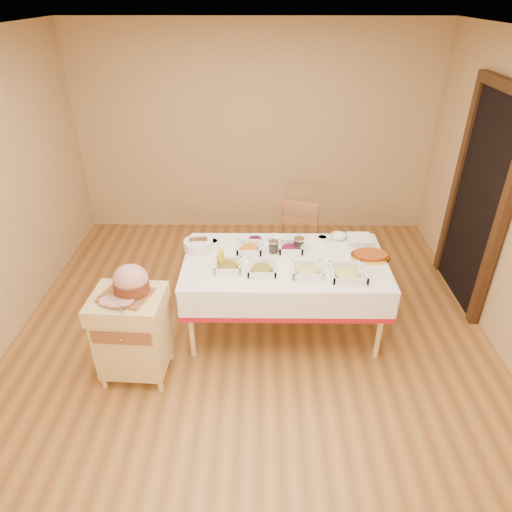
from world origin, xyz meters
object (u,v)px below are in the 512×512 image
Objects in this scene: preserve_jar_left at (273,247)px; brass_platter at (370,256)px; bread_basket at (198,245)px; plate_stack at (359,240)px; butcher_cart at (132,331)px; mustard_bottle at (221,257)px; dining_table at (284,275)px; preserve_jar_right at (299,245)px; dining_chair at (294,249)px; ham_on_board at (130,283)px.

preserve_jar_left is 0.88m from brass_platter.
preserve_jar_left is 0.43× the size of bread_basket.
plate_stack is at bearing 100.89° from brass_platter.
bread_basket is at bearing -174.70° from plate_stack.
plate_stack is (1.99, 0.95, 0.34)m from butcher_cart.
mustard_bottle is (-0.46, -0.23, 0.03)m from preserve_jar_left.
dining_table is 14.42× the size of preserve_jar_right.
mustard_bottle reaches higher than bread_basket.
dining_chair is 3.60× the size of bread_basket.
preserve_jar_left is at bearing -2.92° from bread_basket.
mustard_bottle is at bearing -170.46° from dining_table.
bread_basket is (-0.70, 0.04, -0.00)m from preserve_jar_left.
brass_platter is at bearing -11.58° from preserve_jar_right.
ham_on_board is at bearing -118.93° from bread_basket.
bread_basket reaches higher than brass_platter.
mustard_bottle reaches higher than butcher_cart.
ham_on_board is at bearing -142.59° from mustard_bottle.
dining_table is 0.27m from preserve_jar_left.
dining_table is at bearing -127.30° from preserve_jar_right.
butcher_cart is 2.24× the size of brass_platter.
dining_table is 0.31m from preserve_jar_right.
dining_chair is 2.52× the size of ham_on_board.
dining_table is at bearing -176.63° from brass_platter.
butcher_cart is at bearing -161.61° from brass_platter.
preserve_jar_right is 0.47× the size of bread_basket.
mustard_bottle is at bearing -158.73° from preserve_jar_right.
plate_stack is (0.82, 0.18, -0.02)m from preserve_jar_left.
ham_on_board is 1.72× the size of plate_stack.
ham_on_board is 0.84m from mustard_bottle.
bread_basket is at bearing 175.29° from brass_platter.
butcher_cart is at bearing -154.49° from plate_stack.
bread_basket is 1.53m from plate_stack.
mustard_bottle is at bearing 37.41° from ham_on_board.
mustard_bottle is 0.83× the size of plate_stack.
mustard_bottle is (0.70, 0.54, 0.39)m from butcher_cart.
dining_table is 9.85× the size of mustard_bottle.
ham_on_board reaches higher than dining_chair.
plate_stack is at bearing 17.72° from mustard_bottle.
plate_stack is at bearing 13.32° from preserve_jar_right.
dining_chair is at bearing 42.82° from ham_on_board.
dining_chair is at bearing 136.14° from brass_platter.
butcher_cart is at bearing -120.12° from bread_basket.
plate_stack is (0.59, 0.14, -0.02)m from preserve_jar_right.
brass_platter is at bearing -79.11° from plate_stack.
dining_table is 6.75× the size of bread_basket.
plate_stack is (1.95, 0.92, -0.12)m from ham_on_board.
preserve_jar_left reaches higher than dining_table.
dining_table is 1.40m from ham_on_board.
bread_basket reaches higher than dining_table.
preserve_jar_left is at bearing 173.88° from brass_platter.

